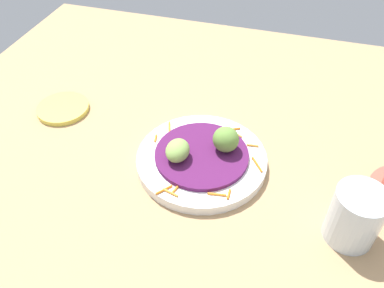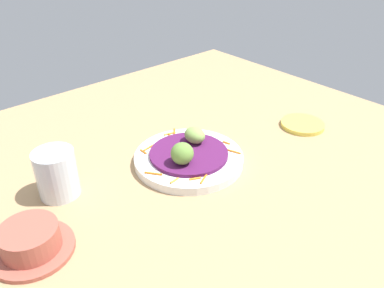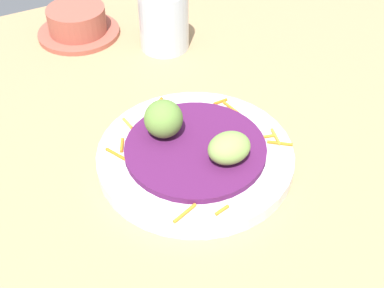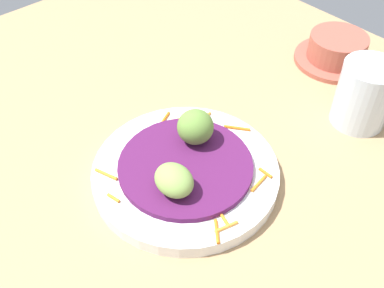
{
  "view_description": "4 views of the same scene",
  "coord_description": "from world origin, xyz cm",
  "px_view_note": "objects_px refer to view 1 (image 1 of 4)",
  "views": [
    {
      "loc": [
        50.5,
        18.78,
        55.25
      ],
      "look_at": [
        0.72,
        4.01,
        6.58
      ],
      "focal_mm": 37.02,
      "sensor_mm": 36.0,
      "label": 1
    },
    {
      "loc": [
        -53.51,
        52.98,
        50.31
      ],
      "look_at": [
        1.48,
        4.14,
        5.67
      ],
      "focal_mm": 36.4,
      "sensor_mm": 36.0,
      "label": 2
    },
    {
      "loc": [
        -20.96,
        -33.64,
        45.91
      ],
      "look_at": [
        -0.33,
        4.92,
        6.16
      ],
      "focal_mm": 47.37,
      "sensor_mm": 36.0,
      "label": 3
    },
    {
      "loc": [
        30.23,
        -19.86,
        47.36
      ],
      "look_at": [
        -0.26,
        7.76,
        6.26
      ],
      "focal_mm": 42.75,
      "sensor_mm": 36.0,
      "label": 4
    }
  ],
  "objects_px": {
    "guac_scoop_center": "(226,139)",
    "water_glass": "(355,216)",
    "guac_scoop_left": "(178,150)",
    "main_plate": "(202,160)",
    "side_plate_small": "(63,108)"
  },
  "relations": [
    {
      "from": "main_plate",
      "to": "water_glass",
      "type": "distance_m",
      "value": 0.28
    },
    {
      "from": "guac_scoop_left",
      "to": "guac_scoop_center",
      "type": "height_order",
      "value": "guac_scoop_center"
    },
    {
      "from": "main_plate",
      "to": "water_glass",
      "type": "height_order",
      "value": "water_glass"
    },
    {
      "from": "guac_scoop_left",
      "to": "guac_scoop_center",
      "type": "distance_m",
      "value": 0.09
    },
    {
      "from": "side_plate_small",
      "to": "water_glass",
      "type": "relative_size",
      "value": 1.15
    },
    {
      "from": "water_glass",
      "to": "main_plate",
      "type": "bearing_deg",
      "value": -108.03
    },
    {
      "from": "guac_scoop_center",
      "to": "water_glass",
      "type": "relative_size",
      "value": 0.5
    },
    {
      "from": "guac_scoop_left",
      "to": "guac_scoop_center",
      "type": "relative_size",
      "value": 1.08
    },
    {
      "from": "water_glass",
      "to": "guac_scoop_center",
      "type": "bearing_deg",
      "value": -115.88
    },
    {
      "from": "guac_scoop_left",
      "to": "water_glass",
      "type": "height_order",
      "value": "water_glass"
    },
    {
      "from": "main_plate",
      "to": "guac_scoop_center",
      "type": "xyz_separation_m",
      "value": [
        -0.02,
        0.04,
        0.04
      ]
    },
    {
      "from": "water_glass",
      "to": "side_plate_small",
      "type": "bearing_deg",
      "value": -104.65
    },
    {
      "from": "guac_scoop_left",
      "to": "side_plate_small",
      "type": "height_order",
      "value": "guac_scoop_left"
    },
    {
      "from": "guac_scoop_center",
      "to": "side_plate_small",
      "type": "distance_m",
      "value": 0.37
    },
    {
      "from": "main_plate",
      "to": "water_glass",
      "type": "bearing_deg",
      "value": 71.97
    }
  ]
}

